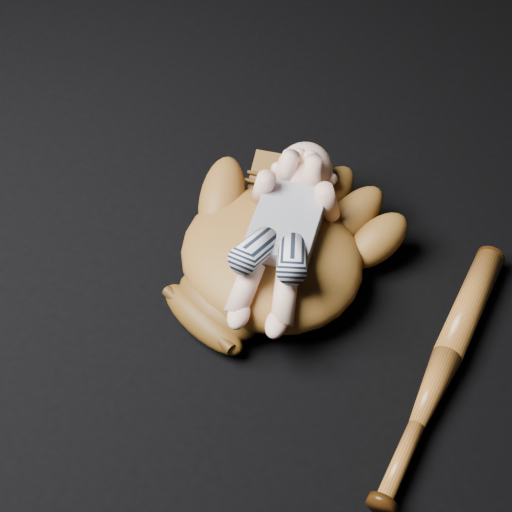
% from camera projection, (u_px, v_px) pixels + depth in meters
% --- Properties ---
extents(baseball_glove, '(0.51, 0.54, 0.13)m').
position_uv_depth(baseball_glove, '(272.00, 251.00, 1.24)').
color(baseball_glove, brown).
rests_on(baseball_glove, ground).
extents(newborn_baby, '(0.22, 0.38, 0.14)m').
position_uv_depth(newborn_baby, '(282.00, 233.00, 1.20)').
color(newborn_baby, '#E7AD95').
rests_on(newborn_baby, baseball_glove).
extents(baseball_bat, '(0.07, 0.49, 0.05)m').
position_uv_depth(baseball_bat, '(441.00, 370.00, 1.16)').
color(baseball_bat, '#92521C').
rests_on(baseball_bat, ground).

